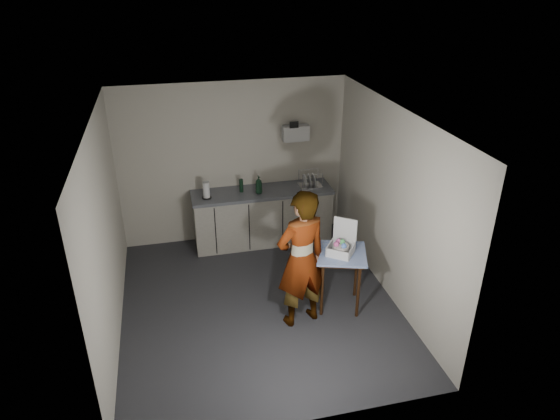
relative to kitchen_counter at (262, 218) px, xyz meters
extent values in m
plane|color=#26262A|center=(-0.40, -1.70, -0.43)|extent=(4.00, 4.00, 0.00)
cube|color=beige|center=(-0.40, 0.29, 0.87)|extent=(3.60, 0.02, 2.60)
cube|color=beige|center=(1.39, -1.70, 0.87)|extent=(0.02, 4.00, 2.60)
cube|color=beige|center=(-2.19, -1.70, 0.87)|extent=(0.02, 4.00, 2.60)
cube|color=silver|center=(-0.40, -1.70, 2.17)|extent=(3.60, 4.00, 0.01)
cube|color=black|center=(0.00, 0.00, -0.39)|extent=(2.20, 0.52, 0.08)
cube|color=#B2AD9E|center=(0.00, 0.00, 0.00)|extent=(2.20, 0.58, 0.86)
cube|color=#53585F|center=(0.00, 0.00, 0.46)|extent=(2.24, 0.62, 0.05)
cube|color=black|center=(-0.80, -0.29, 0.00)|extent=(0.02, 0.01, 0.80)
cube|color=black|center=(-0.27, -0.29, 0.00)|extent=(0.02, 0.01, 0.80)
cube|color=black|center=(0.27, -0.29, 0.00)|extent=(0.01, 0.01, 0.80)
cube|color=black|center=(0.80, -0.29, 0.00)|extent=(0.02, 0.01, 0.80)
cube|color=white|center=(0.60, 0.22, 1.32)|extent=(0.42, 0.16, 0.24)
cube|color=white|center=(0.60, 0.27, 1.18)|extent=(0.30, 0.06, 0.04)
cube|color=black|center=(0.55, 0.13, 1.48)|extent=(0.14, 0.02, 0.10)
cylinder|color=#321C0B|center=(0.35, -2.09, -0.05)|extent=(0.04, 0.04, 0.75)
cylinder|color=#321C0B|center=(0.79, -2.23, -0.05)|extent=(0.04, 0.04, 0.75)
cylinder|color=#321C0B|center=(0.49, -1.65, -0.05)|extent=(0.04, 0.04, 0.75)
cylinder|color=#321C0B|center=(0.93, -1.79, -0.05)|extent=(0.04, 0.04, 0.75)
cube|color=#321C0B|center=(0.64, -1.94, 0.34)|extent=(0.70, 0.70, 0.04)
cube|color=#1B44A3|center=(0.64, -1.94, 0.37)|extent=(0.79, 0.79, 0.03)
imported|color=#B2A593|center=(0.05, -2.14, 0.49)|extent=(0.76, 0.60, 1.83)
imported|color=black|center=(-0.07, -0.08, 0.63)|extent=(0.13, 0.13, 0.29)
cylinder|color=red|center=(-0.04, -0.01, 0.54)|extent=(0.07, 0.07, 0.12)
cylinder|color=black|center=(-0.32, 0.04, 0.59)|extent=(0.06, 0.06, 0.21)
cylinder|color=black|center=(-0.88, -0.08, 0.49)|extent=(0.15, 0.15, 0.01)
cylinder|color=white|center=(-0.88, -0.08, 0.62)|extent=(0.10, 0.10, 0.25)
cube|color=silver|center=(0.80, 0.00, 0.49)|extent=(0.36, 0.27, 0.02)
cylinder|color=silver|center=(0.64, -0.12, 0.62)|extent=(0.01, 0.01, 0.24)
cylinder|color=silver|center=(0.96, -0.12, 0.62)|extent=(0.01, 0.01, 0.24)
cylinder|color=silver|center=(0.64, 0.12, 0.62)|extent=(0.01, 0.01, 0.24)
cylinder|color=silver|center=(0.96, 0.12, 0.62)|extent=(0.01, 0.01, 0.24)
cylinder|color=white|center=(0.71, 0.00, 0.60)|extent=(0.05, 0.20, 0.20)
cylinder|color=white|center=(0.78, 0.00, 0.60)|extent=(0.05, 0.20, 0.20)
cylinder|color=white|center=(0.85, 0.00, 0.60)|extent=(0.05, 0.20, 0.20)
cube|color=white|center=(0.62, -1.96, 0.39)|extent=(0.43, 0.43, 0.01)
cube|color=white|center=(0.54, -2.08, 0.46)|extent=(0.25, 0.19, 0.11)
cube|color=white|center=(0.71, -1.84, 0.46)|extent=(0.25, 0.19, 0.11)
cube|color=white|center=(0.50, -1.87, 0.46)|extent=(0.19, 0.25, 0.11)
cube|color=white|center=(0.74, -2.05, 0.46)|extent=(0.19, 0.25, 0.11)
cube|color=white|center=(0.72, -1.83, 0.67)|extent=(0.25, 0.19, 0.31)
cylinder|color=silver|center=(0.62, -1.96, 0.46)|extent=(0.20, 0.20, 0.11)
sphere|color=#FF5DB4|center=(0.56, -1.96, 0.53)|extent=(0.07, 0.07, 0.07)
sphere|color=#5D92FF|center=(0.64, -2.02, 0.53)|extent=(0.07, 0.07, 0.07)
sphere|color=#5BDD71|center=(0.65, -1.92, 0.53)|extent=(0.07, 0.07, 0.07)
sphere|color=#FF5DB4|center=(0.61, -1.90, 0.53)|extent=(0.07, 0.07, 0.07)
camera|label=1|loc=(-1.40, -7.11, 3.70)|focal=32.00mm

